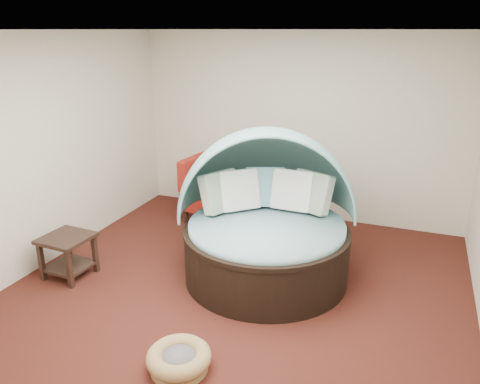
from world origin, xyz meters
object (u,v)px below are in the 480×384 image
(canopy_daybed, at_px, (266,210))
(red_armchair, at_px, (212,191))
(side_table, at_px, (68,250))
(pet_basket, at_px, (179,359))

(canopy_daybed, distance_m, red_armchair, 1.92)
(canopy_daybed, height_order, side_table, canopy_daybed)
(pet_basket, bearing_deg, side_table, 153.66)
(canopy_daybed, relative_size, pet_basket, 4.13)
(side_table, bearing_deg, pet_basket, -26.34)
(pet_basket, height_order, red_armchair, red_armchair)
(pet_basket, bearing_deg, red_armchair, 109.55)
(red_armchair, bearing_deg, pet_basket, -62.57)
(pet_basket, height_order, side_table, side_table)
(canopy_daybed, height_order, pet_basket, canopy_daybed)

